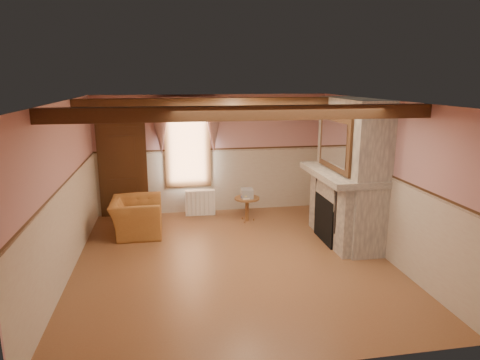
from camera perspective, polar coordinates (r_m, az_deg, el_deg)
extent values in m
cube|color=brown|center=(7.78, -0.99, -10.60)|extent=(5.50, 6.00, 0.01)
cube|color=silver|center=(7.11, -1.09, 10.47)|extent=(5.50, 6.00, 0.01)
cube|color=tan|center=(10.23, -3.62, 3.48)|extent=(5.50, 0.02, 2.80)
cube|color=tan|center=(4.52, 4.89, -9.66)|extent=(5.50, 0.02, 2.80)
cube|color=tan|center=(7.43, -22.50, -1.38)|extent=(0.02, 6.00, 2.80)
cube|color=tan|center=(8.19, 18.34, 0.28)|extent=(0.02, 6.00, 2.80)
cube|color=black|center=(8.66, 11.61, -5.14)|extent=(0.20, 0.95, 0.90)
imported|color=#9E662D|center=(9.13, -13.62, -4.77)|extent=(1.01, 1.15, 0.75)
cylinder|color=brown|center=(9.69, 0.93, -3.92)|extent=(0.67, 0.67, 0.55)
cube|color=#B7AD8C|center=(9.59, 0.94, -1.77)|extent=(0.28, 0.34, 0.20)
cube|color=white|center=(10.16, -5.34, -3.00)|extent=(0.70, 0.20, 0.60)
imported|color=brown|center=(8.50, 13.43, 1.50)|extent=(0.34, 0.34, 0.08)
cube|color=black|center=(9.21, 11.54, 2.87)|extent=(0.14, 0.24, 0.20)
cylinder|color=gold|center=(8.86, 12.42, 2.67)|extent=(0.11, 0.11, 0.28)
cylinder|color=#A72314|center=(8.07, 14.76, 1.06)|extent=(0.06, 0.06, 0.16)
cylinder|color=gold|center=(8.21, 14.31, 1.16)|extent=(0.06, 0.06, 0.12)
cube|color=gray|center=(8.57, 14.56, 1.11)|extent=(0.85, 2.00, 2.80)
cube|color=gray|center=(8.51, 13.44, 0.80)|extent=(1.05, 2.05, 0.12)
cube|color=silver|center=(8.33, 12.49, 4.86)|extent=(0.06, 1.44, 1.04)
cube|color=black|center=(10.23, -15.33, 1.02)|extent=(1.10, 0.10, 2.10)
cube|color=white|center=(10.12, -7.02, 4.72)|extent=(1.06, 0.08, 2.02)
cube|color=gray|center=(9.95, -7.09, 8.06)|extent=(1.30, 0.14, 1.40)
cube|color=black|center=(5.94, 0.71, 8.91)|extent=(5.50, 0.18, 0.20)
cube|color=black|center=(8.30, -2.37, 10.20)|extent=(5.50, 0.18, 0.20)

